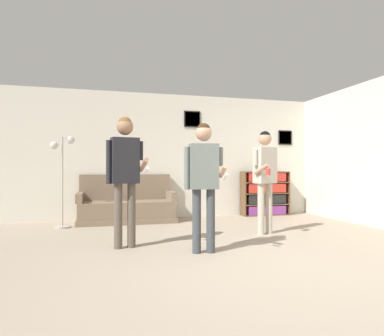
# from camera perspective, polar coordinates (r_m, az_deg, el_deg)

# --- Properties ---
(ground_plane) EXTENTS (20.00, 20.00, 0.00)m
(ground_plane) POSITION_cam_1_polar(r_m,az_deg,el_deg) (3.67, 15.02, -16.89)
(ground_plane) COLOR gray
(wall_back) EXTENTS (8.46, 0.08, 2.70)m
(wall_back) POSITION_cam_1_polar(r_m,az_deg,el_deg) (7.59, -1.38, 2.03)
(wall_back) COLOR silver
(wall_back) RESTS_ON ground_plane
(wall_right) EXTENTS (0.06, 6.70, 2.70)m
(wall_right) POSITION_cam_1_polar(r_m,az_deg,el_deg) (7.09, 27.99, 2.20)
(wall_right) COLOR silver
(wall_right) RESTS_ON ground_plane
(couch) EXTENTS (1.91, 0.80, 0.95)m
(couch) POSITION_cam_1_polar(r_m,az_deg,el_deg) (7.03, -10.84, -6.34)
(couch) COLOR #7A6651
(couch) RESTS_ON ground_plane
(bookshelf) EXTENTS (1.11, 0.30, 1.00)m
(bookshelf) POSITION_cam_1_polar(r_m,az_deg,el_deg) (8.04, 12.09, -4.17)
(bookshelf) COLOR brown
(bookshelf) RESTS_ON ground_plane
(floor_lamp) EXTENTS (0.42, 0.28, 1.66)m
(floor_lamp) POSITION_cam_1_polar(r_m,az_deg,el_deg) (6.58, -20.80, -0.07)
(floor_lamp) COLOR #ADA89E
(floor_lamp) RESTS_ON ground_plane
(person_player_foreground_left) EXTENTS (0.54, 0.45, 1.76)m
(person_player_foreground_left) POSITION_cam_1_polar(r_m,az_deg,el_deg) (4.67, -11.11, 0.25)
(person_player_foreground_left) COLOR brown
(person_player_foreground_left) RESTS_ON ground_plane
(person_player_foreground_center) EXTENTS (0.50, 0.48, 1.64)m
(person_player_foreground_center) POSITION_cam_1_polar(r_m,az_deg,el_deg) (4.31, 1.96, -0.90)
(person_player_foreground_center) COLOR #3D4247
(person_player_foreground_center) RESTS_ON ground_plane
(person_watcher_holding_cup) EXTENTS (0.48, 0.52, 1.68)m
(person_watcher_holding_cup) POSITION_cam_1_polar(r_m,az_deg,el_deg) (5.70, 12.09, -0.43)
(person_watcher_holding_cup) COLOR #B7AD99
(person_watcher_holding_cup) RESTS_ON ground_plane
(drinking_cup) EXTENTS (0.08, 0.08, 0.10)m
(drinking_cup) POSITION_cam_1_polar(r_m,az_deg,el_deg) (8.07, 12.75, -0.23)
(drinking_cup) COLOR white
(drinking_cup) RESTS_ON bookshelf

